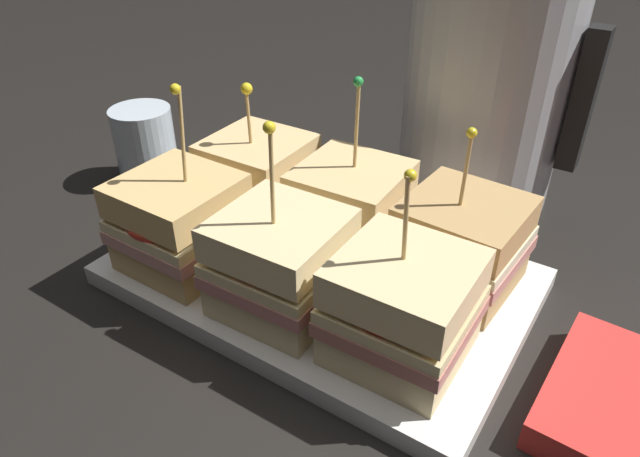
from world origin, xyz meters
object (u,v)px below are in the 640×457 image
Objects in this scene: sandwich_front_right at (402,309)px; drinking_glass at (145,145)px; sandwich_back_left at (258,176)px; sandwich_front_center at (283,265)px; sandwich_back_center at (348,205)px; sandwich_front_left at (180,223)px; serving_platter at (320,277)px; kettle_steel at (486,90)px; sandwich_back_right at (461,243)px.

sandwich_front_right is 1.71× the size of drinking_glass.
sandwich_back_left is at bearing -2.24° from drinking_glass.
sandwich_front_center is 0.15m from sandwich_back_left.
sandwich_front_right is 0.94× the size of sandwich_back_center.
sandwich_front_left reaches higher than sandwich_front_right.
serving_platter is at bearing 92.41° from sandwich_front_center.
sandwich_front_center is 0.61× the size of kettle_steel.
drinking_glass is (-0.17, 0.01, -0.01)m from sandwich_back_left.
sandwich_back_center reaches higher than sandwich_front_right.
sandwich_front_right is 0.15m from sandwich_back_center.
serving_platter is 2.37× the size of sandwich_front_right.
drinking_glass is at bearing 177.76° from sandwich_back_left.
sandwich_back_left is (0.00, 0.11, -0.00)m from sandwich_front_left.
sandwich_front_right is (0.21, 0.01, -0.00)m from sandwich_front_left.
kettle_steel is at bearing 50.38° from sandwich_back_left.
sandwich_front_right reaches higher than sandwich_back_left.
sandwich_front_center reaches higher than sandwich_back_right.
sandwich_front_center is 0.11m from sandwich_back_center.
sandwich_front_center is 0.31m from kettle_steel.
serving_platter is 0.13m from sandwich_front_left.
sandwich_back_left is 0.17m from drinking_glass.
sandwich_front_right is 0.23m from sandwich_back_left.
drinking_glass is at bearing -151.08° from kettle_steel.
sandwich_front_center reaches higher than sandwich_front_right.
serving_platter is at bearing 153.70° from sandwich_front_right.
drinking_glass is (-0.28, 0.06, 0.03)m from serving_platter.
sandwich_back_right is 0.39m from drinking_glass.
sandwich_front_right is at bearing -15.77° from drinking_glass.
sandwich_back_center reaches higher than serving_platter.
sandwich_back_right reaches higher than serving_platter.
sandwich_front_left is 1.15× the size of sandwich_back_right.
drinking_glass is (-0.39, 0.11, -0.01)m from sandwich_front_right.
drinking_glass is at bearing 146.51° from sandwich_front_left.
drinking_glass is (-0.28, 0.01, -0.01)m from sandwich_back_center.
sandwich_back_left is at bearing -179.95° from sandwich_back_right.
sandwich_back_center is at bearing 45.64° from sandwich_front_left.
sandwich_back_left is 0.10m from sandwich_back_center.
sandwich_back_right is at bearing 26.58° from sandwich_front_left.
drinking_glass is (-0.28, 0.11, -0.01)m from sandwich_front_center.
sandwich_front_right is at bearing -91.98° from sandwich_back_right.
drinking_glass is at bearing 168.44° from serving_platter.
drinking_glass is (-0.33, -0.18, -0.08)m from kettle_steel.
serving_platter is 0.07m from sandwich_back_center.
sandwich_back_center is at bearing -105.57° from kettle_steel.
kettle_steel is at bearing 74.43° from sandwich_back_center.
sandwich_front_left is 1.09× the size of sandwich_front_right.
sandwich_back_left is (-0.21, 0.10, -0.00)m from sandwich_front_right.
drinking_glass is (-0.39, 0.01, -0.01)m from sandwich_back_right.
kettle_steel is (0.05, 0.19, 0.06)m from sandwich_back_center.
sandwich_front_center reaches higher than sandwich_back_left.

